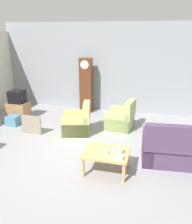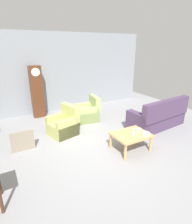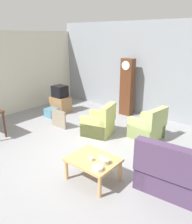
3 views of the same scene
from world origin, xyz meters
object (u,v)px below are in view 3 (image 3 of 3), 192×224
Objects in this scene: framed_picture_leaning at (59,119)px; bowl_white_stacked at (98,168)px; armchair_olive_far at (148,128)px; coffee_table_wood at (93,162)px; tv_crt at (60,91)px; cup_blue_rimmed at (91,159)px; bowl_shallow_green at (105,161)px; armchair_olive_near at (99,124)px; grandfather_clock at (127,87)px; tv_stand_cabinet at (61,104)px; cup_white_porcelain at (101,158)px; storage_box_blue at (52,112)px.

bowl_white_stacked is at bearing -29.39° from framed_picture_leaning.
armchair_olive_far reaches higher than coffee_table_wood.
tv_crt reaches higher than cup_blue_rimmed.
bowl_shallow_green reaches higher than cup_blue_rimmed.
armchair_olive_far is (1.20, 0.66, 0.00)m from armchair_olive_near.
grandfather_clock reaches higher than tv_stand_cabinet.
cup_white_porcelain is 0.35m from bowl_white_stacked.
tv_crt is at bearing 164.69° from armchair_olive_near.
framed_picture_leaning reaches higher than cup_blue_rimmed.
cup_white_porcelain is (3.76, -2.34, 0.22)m from tv_stand_cabinet.
bowl_white_stacked is (0.16, -0.31, -0.01)m from cup_white_porcelain.
coffee_table_wood is 11.89× the size of cup_white_porcelain.
bowl_white_stacked is (3.77, -2.09, 0.35)m from storage_box_blue.
grandfather_clock reaches higher than coffee_table_wood.
grandfather_clock reaches higher than bowl_shallow_green.
framed_picture_leaning is (1.07, -1.05, -0.01)m from tv_stand_cabinet.
tv_crt is 5.94× the size of cup_white_porcelain.
framed_picture_leaning is 3.27m from bowl_white_stacked.
storage_box_blue is (0.15, -0.57, -0.63)m from tv_crt.
grandfather_clock is (-1.57, 3.73, 0.60)m from coffee_table_wood.
cup_white_porcelain is 0.19m from cup_blue_rimmed.
cup_blue_rimmed is at bearing 150.29° from bowl_white_stacked.
coffee_table_wood is at bearing -28.25° from framed_picture_leaning.
coffee_table_wood is (0.05, -2.42, 0.10)m from armchair_olive_far.
bowl_shallow_green is at bearing -48.84° from armchair_olive_near.
grandfather_clock is (-0.32, 1.96, 0.70)m from armchair_olive_near.
tv_stand_cabinet is 1.75× the size of storage_box_blue.
grandfather_clock is at bearing 116.48° from bowl_shallow_green.
armchair_olive_near is 2.11m from grandfather_clock.
armchair_olive_far is at bearing 91.48° from cup_blue_rimmed.
cup_blue_rimmed reaches higher than storage_box_blue.
framed_picture_leaning is at bearing 154.28° from cup_white_porcelain.
tv_crt is (-2.05, -1.31, -0.21)m from grandfather_clock.
tv_stand_cabinet is 7.92× the size of cup_blue_rimmed.
bowl_shallow_green is at bearing 95.07° from bowl_white_stacked.
grandfather_clock is at bearing 115.06° from cup_white_porcelain.
grandfather_clock is 4.07m from cup_white_porcelain.
tv_stand_cabinet reaches higher than coffee_table_wood.
cup_blue_rimmed is (2.55, -1.44, 0.22)m from framed_picture_leaning.
tv_stand_cabinet is (-3.61, 2.41, -0.11)m from coffee_table_wood.
bowl_shallow_green is at bearing 19.50° from cup_blue_rimmed.
tv_crt reaches higher than armchair_olive_far.
bowl_shallow_green is (0.14, -0.05, 0.00)m from cup_white_porcelain.
tv_crt is at bearing 145.57° from cup_blue_rimmed.
storage_box_blue is 1.94× the size of bowl_white_stacked.
tv_crt is at bearing 146.24° from coffee_table_wood.
cup_white_porcelain is (3.76, -2.34, -0.28)m from tv_crt.
armchair_olive_far is at bearing 28.77° from armchair_olive_near.
cup_blue_rimmed is at bearing -88.52° from armchair_olive_far.
bowl_white_stacked is (3.92, -2.65, 0.21)m from tv_stand_cabinet.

